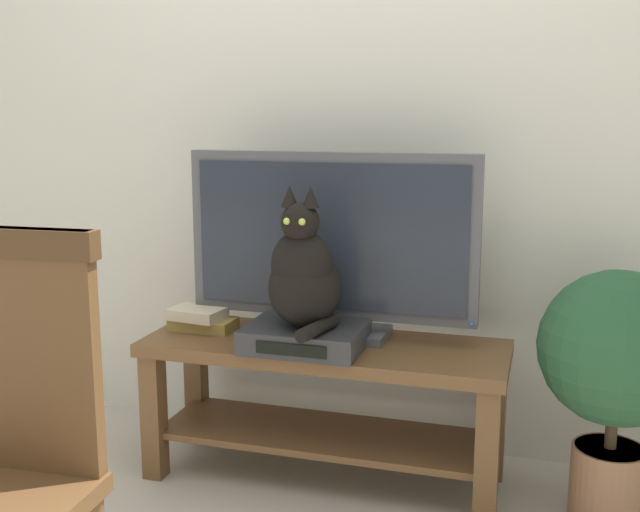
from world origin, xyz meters
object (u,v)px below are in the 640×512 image
at_px(tv, 331,243).
at_px(cat, 304,275).
at_px(tv_stand, 324,383).
at_px(media_box, 305,337).
at_px(book_stack, 201,319).
at_px(potted_plant, 616,363).

relative_size(tv, cat, 2.17).
xyz_separation_m(tv_stand, media_box, (-0.04, -0.09, 0.18)).
bearing_deg(tv, tv_stand, -90.02).
bearing_deg(cat, book_stack, 164.53).
distance_m(tv, media_box, 0.34).
height_order(tv_stand, potted_plant, potted_plant).
bearing_deg(book_stack, tv, 7.28).
xyz_separation_m(media_box, book_stack, (-0.43, 0.10, -0.00)).
distance_m(cat, book_stack, 0.49).
bearing_deg(cat, tv_stand, 68.71).
bearing_deg(tv_stand, book_stack, 177.89).
height_order(tv_stand, tv, tv).
xyz_separation_m(cat, potted_plant, (0.97, 0.09, -0.23)).
height_order(cat, book_stack, cat).
height_order(tv_stand, media_box, media_box).
bearing_deg(media_box, cat, -85.68).
relative_size(tv_stand, potted_plant, 1.55).
relative_size(cat, book_stack, 2.00).
bearing_deg(book_stack, cat, -15.47).
distance_m(media_box, potted_plant, 0.97).
height_order(tv, potted_plant, tv).
bearing_deg(cat, tv, 77.51).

